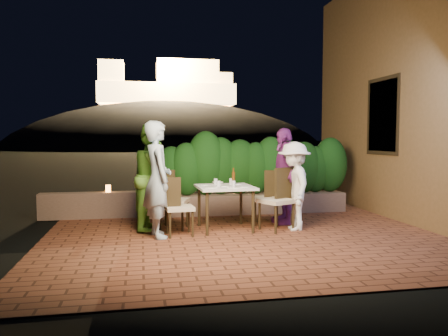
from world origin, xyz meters
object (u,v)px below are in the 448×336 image
object	(u,v)px
dining_table	(225,208)
beer_bottle	(233,177)
diner_green	(154,177)
diner_blue	(158,179)
parapet_lamp	(108,189)
chair_left_back	(174,199)
chair_right_back	(265,197)
chair_left_front	(180,206)
chair_right_front	(276,199)
bowl	(218,183)
diner_purple	(284,176)
diner_white	(294,186)

from	to	relation	value
dining_table	beer_bottle	size ratio (longest dim) A/B	3.09
dining_table	diner_green	bearing A→B (deg)	167.79
dining_table	diner_green	world-z (taller)	diner_green
diner_blue	beer_bottle	bearing A→B (deg)	-83.04
diner_green	parapet_lamp	size ratio (longest dim) A/B	12.99
chair_left_back	chair_right_back	xyz separation A→B (m)	(1.65, 0.06, -0.02)
chair_left_front	chair_left_back	distance (m)	0.56
chair_right_front	chair_left_back	bearing A→B (deg)	-40.49
bowl	chair_left_front	size ratio (longest dim) A/B	0.19
bowl	parapet_lamp	world-z (taller)	bowl
chair_right_front	diner_purple	bearing A→B (deg)	-145.18
dining_table	chair_left_back	bearing A→B (deg)	163.81
diner_green	diner_white	world-z (taller)	diner_green
parapet_lamp	chair_left_back	bearing A→B (deg)	-47.84
chair_right_back	diner_blue	xyz separation A→B (m)	(-1.95, -0.64, 0.42)
chair_right_back	bowl	bearing A→B (deg)	16.37
parapet_lamp	chair_right_front	bearing A→B (deg)	-31.51
dining_table	chair_right_back	distance (m)	0.86
chair_left_back	bowl	bearing A→B (deg)	21.64
beer_bottle	diner_purple	bearing A→B (deg)	14.06
chair_right_back	diner_purple	world-z (taller)	diner_purple
bowl	diner_purple	xyz separation A→B (m)	(1.23, 0.04, 0.10)
diner_blue	diner_purple	xyz separation A→B (m)	(2.31, 0.67, -0.04)
diner_green	chair_left_front	bearing A→B (deg)	-130.66
beer_bottle	diner_white	bearing A→B (deg)	-17.76
chair_left_front	chair_right_back	size ratio (longest dim) A/B	0.96
bowl	chair_left_back	world-z (taller)	chair_left_back
bowl	chair_left_front	world-z (taller)	chair_left_front
chair_left_back	chair_left_front	bearing A→B (deg)	-66.70
bowl	diner_white	world-z (taller)	diner_white
chair_left_back	diner_white	size ratio (longest dim) A/B	0.68
bowl	diner_purple	distance (m)	1.24
chair_right_front	diner_white	xyz separation A→B (m)	(0.31, -0.02, 0.22)
chair_left_back	parapet_lamp	distance (m)	1.77
chair_left_back	diner_green	distance (m)	0.52
bowl	diner_blue	distance (m)	1.25
chair_left_back	diner_purple	distance (m)	2.05
parapet_lamp	diner_white	bearing A→B (deg)	-29.20
diner_white	diner_green	bearing A→B (deg)	-94.71
chair_left_back	chair_right_back	size ratio (longest dim) A/B	1.03
diner_white	diner_purple	bearing A→B (deg)	-173.54
chair_right_back	parapet_lamp	distance (m)	3.11
dining_table	chair_left_front	distance (m)	0.86
diner_white	chair_left_back	bearing A→B (deg)	-96.33
diner_purple	parapet_lamp	bearing A→B (deg)	-106.33
chair_left_front	diner_purple	distance (m)	2.10
diner_blue	diner_white	bearing A→B (deg)	-98.32
dining_table	diner_blue	distance (m)	1.31
diner_green	dining_table	bearing A→B (deg)	-87.00
chair_right_front	diner_white	bearing A→B (deg)	151.53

